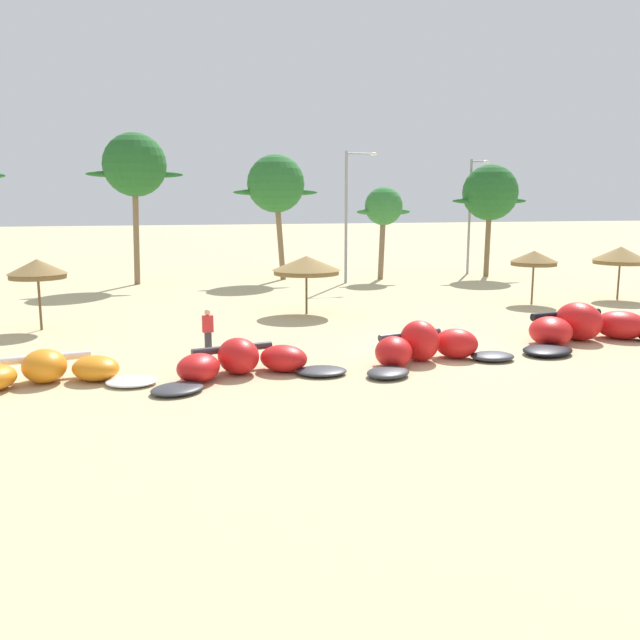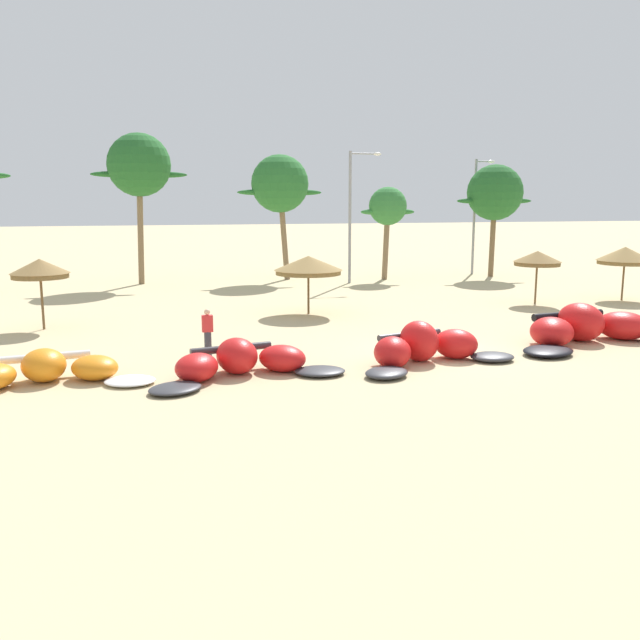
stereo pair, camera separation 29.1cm
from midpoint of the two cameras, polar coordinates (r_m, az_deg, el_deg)
The scene contains 16 objects.
ground_plane at distance 23.34m, azimuth 10.12°, elevation -2.84°, with size 260.00×260.00×0.00m, color #C6B284.
kite_far_left at distance 20.65m, azimuth -21.97°, elevation -4.06°, with size 6.22×3.20×0.96m.
kite_left at distance 20.18m, azimuth -6.34°, elevation -3.57°, with size 6.14×3.38×1.08m.
kite_left_of_center at distance 21.90m, azimuth 9.26°, elevation -2.31°, with size 5.78×3.46×1.32m.
kite_center at distance 26.64m, azimuth 22.06°, elevation -0.64°, with size 7.74×3.94×1.42m.
beach_umbrella_near_van at distance 29.19m, azimuth -22.41°, elevation 4.06°, with size 2.31×2.31×2.87m.
beach_umbrella_middle at distance 30.79m, azimuth -0.72°, elevation 4.68°, with size 3.15×3.15×2.69m.
beach_umbrella_near_palms at distance 35.65m, azimuth 18.18°, elevation 4.99°, with size 2.37×2.37×2.68m.
beach_umbrella_outermost at distance 38.69m, azimuth 24.65°, elevation 5.00°, with size 2.85×2.85×2.80m.
person_near_kites at distance 22.70m, azimuth -9.14°, elevation -1.06°, with size 0.36×0.24×1.62m.
palm_left at distance 43.54m, azimuth -14.91°, elevation 12.51°, with size 5.78×3.85×9.26m.
palm_left_of_gap at distance 44.53m, azimuth -3.23°, elevation 11.40°, with size 5.60×3.73×8.14m.
palm_center_left at distance 44.90m, azimuth 5.95°, elevation 9.45°, with size 3.75×2.50×6.08m.
palm_center_right at distance 47.86m, azimuth 14.78°, elevation 10.35°, with size 5.63×3.76×7.60m.
lamppost_west at distance 42.72m, azimuth 3.02°, elevation 9.39°, with size 2.14×0.24×8.20m.
lamppost_west_center at distance 49.32m, azimuth 13.26°, elevation 9.05°, with size 1.51×0.24×8.03m.
Camera 2 is at (-9.75, -20.55, 5.14)m, focal length 37.74 mm.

